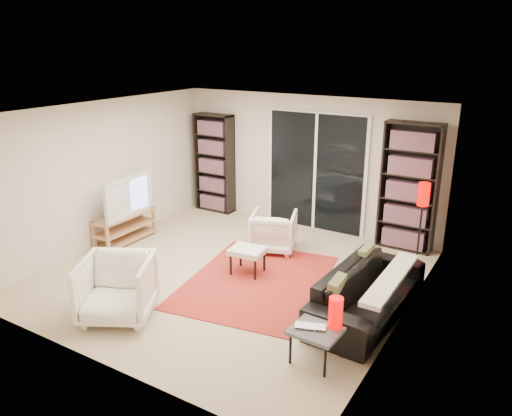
# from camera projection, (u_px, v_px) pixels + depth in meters

# --- Properties ---
(floor) EXTENTS (5.00, 5.00, 0.00)m
(floor) POSITION_uv_depth(u_px,v_px,m) (231.00, 275.00, 7.39)
(floor) COLOR #C4AD8E
(floor) RESTS_ON ground
(wall_back) EXTENTS (5.00, 0.02, 2.40)m
(wall_back) POSITION_uv_depth(u_px,v_px,m) (307.00, 162.00, 9.04)
(wall_back) COLOR beige
(wall_back) RESTS_ON ground
(wall_front) EXTENTS (5.00, 0.02, 2.40)m
(wall_front) POSITION_uv_depth(u_px,v_px,m) (90.00, 261.00, 4.98)
(wall_front) COLOR beige
(wall_front) RESTS_ON ground
(wall_left) EXTENTS (0.02, 5.00, 2.40)m
(wall_left) POSITION_uv_depth(u_px,v_px,m) (104.00, 174.00, 8.24)
(wall_left) COLOR beige
(wall_left) RESTS_ON ground
(wall_right) EXTENTS (0.02, 5.00, 2.40)m
(wall_right) POSITION_uv_depth(u_px,v_px,m) (408.00, 231.00, 5.78)
(wall_right) COLOR beige
(wall_right) RESTS_ON ground
(ceiling) EXTENTS (5.00, 5.00, 0.02)m
(ceiling) POSITION_uv_depth(u_px,v_px,m) (228.00, 111.00, 6.63)
(ceiling) COLOR white
(ceiling) RESTS_ON wall_back
(sliding_door) EXTENTS (1.92, 0.08, 2.16)m
(sliding_door) POSITION_uv_depth(u_px,v_px,m) (316.00, 172.00, 8.96)
(sliding_door) COLOR white
(sliding_door) RESTS_ON ground
(bookshelf_left) EXTENTS (0.80, 0.30, 1.95)m
(bookshelf_left) POSITION_uv_depth(u_px,v_px,m) (214.00, 163.00, 9.93)
(bookshelf_left) COLOR black
(bookshelf_left) RESTS_ON ground
(bookshelf_right) EXTENTS (0.90, 0.30, 2.10)m
(bookshelf_right) POSITION_uv_depth(u_px,v_px,m) (409.00, 188.00, 8.02)
(bookshelf_right) COLOR black
(bookshelf_right) RESTS_ON ground
(tv_stand) EXTENTS (0.37, 1.17, 0.50)m
(tv_stand) POSITION_uv_depth(u_px,v_px,m) (125.00, 227.00, 8.53)
(tv_stand) COLOR tan
(tv_stand) RESTS_ON floor
(tv) EXTENTS (0.27, 1.17, 0.67)m
(tv) POSITION_uv_depth(u_px,v_px,m) (123.00, 196.00, 8.33)
(tv) COLOR black
(tv) RESTS_ON tv_stand
(rug) EXTENTS (2.21, 2.74, 0.01)m
(rug) POSITION_uv_depth(u_px,v_px,m) (256.00, 281.00, 7.18)
(rug) COLOR #A82820
(rug) RESTS_ON floor
(sofa) EXTENTS (0.93, 2.13, 0.61)m
(sofa) POSITION_uv_depth(u_px,v_px,m) (368.00, 292.00, 6.24)
(sofa) COLOR black
(sofa) RESTS_ON floor
(armchair_back) EXTENTS (0.90, 0.91, 0.65)m
(armchair_back) POSITION_uv_depth(u_px,v_px,m) (273.00, 231.00, 8.18)
(armchair_back) COLOR white
(armchair_back) RESTS_ON floor
(armchair_front) EXTENTS (1.15, 1.16, 0.79)m
(armchair_front) POSITION_uv_depth(u_px,v_px,m) (117.00, 288.00, 6.14)
(armchair_front) COLOR white
(armchair_front) RESTS_ON floor
(ottoman) EXTENTS (0.54, 0.46, 0.40)m
(ottoman) POSITION_uv_depth(u_px,v_px,m) (248.00, 252.00, 7.33)
(ottoman) COLOR white
(ottoman) RESTS_ON floor
(side_table) EXTENTS (0.54, 0.54, 0.40)m
(side_table) POSITION_uv_depth(u_px,v_px,m) (317.00, 331.00, 5.30)
(side_table) COLOR #4B4B50
(side_table) RESTS_ON floor
(laptop) EXTENTS (0.38, 0.31, 0.03)m
(laptop) POSITION_uv_depth(u_px,v_px,m) (310.00, 329.00, 5.24)
(laptop) COLOR silver
(laptop) RESTS_ON side_table
(table_lamp) EXTENTS (0.15, 0.15, 0.34)m
(table_lamp) POSITION_uv_depth(u_px,v_px,m) (336.00, 313.00, 5.25)
(table_lamp) COLOR #E00200
(table_lamp) RESTS_ON side_table
(floor_lamp) EXTENTS (0.20, 0.20, 1.30)m
(floor_lamp) POSITION_uv_depth(u_px,v_px,m) (423.00, 203.00, 7.45)
(floor_lamp) COLOR black
(floor_lamp) RESTS_ON floor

